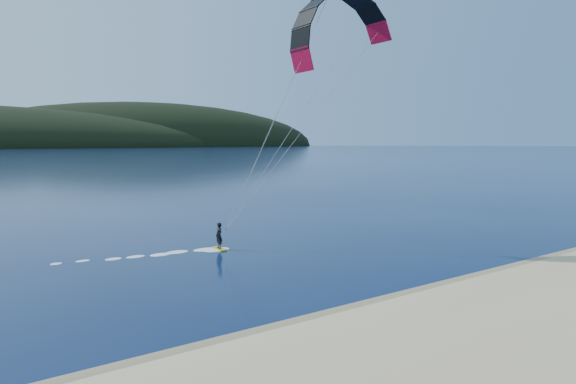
{
  "coord_description": "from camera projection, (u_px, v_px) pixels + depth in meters",
  "views": [
    {
      "loc": [
        -10.2,
        -10.74,
        7.59
      ],
      "look_at": [
        4.08,
        10.0,
        5.0
      ],
      "focal_mm": 30.39,
      "sensor_mm": 36.0,
      "label": 1
    }
  ],
  "objects": [
    {
      "name": "kitesurfer_near",
      "position": [
        338.0,
        56.0,
        35.25
      ],
      "size": [
        23.77,
        6.2,
        17.71
      ],
      "color": "gold",
      "rests_on": "ground"
    },
    {
      "name": "ground",
      "position": [
        361.0,
        384.0,
        15.33
      ],
      "size": [
        1800.0,
        1800.0,
        0.0
      ],
      "primitive_type": "plane",
      "color": "#071233",
      "rests_on": "ground"
    },
    {
      "name": "wet_sand",
      "position": [
        282.0,
        336.0,
        19.01
      ],
      "size": [
        220.0,
        2.5,
        0.1
      ],
      "color": "#917654",
      "rests_on": "ground"
    }
  ]
}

